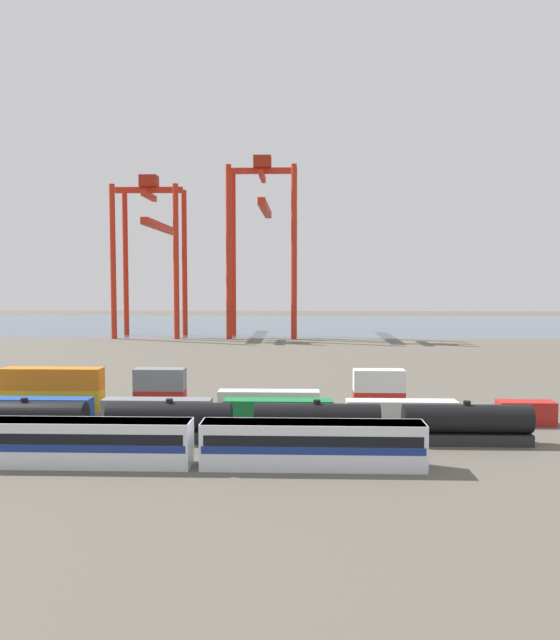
{
  "coord_description": "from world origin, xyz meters",
  "views": [
    {
      "loc": [
        15.05,
        -75.38,
        15.74
      ],
      "look_at": [
        11.57,
        24.62,
        9.41
      ],
      "focal_mm": 34.98,
      "sensor_mm": 36.0,
      "label": 1
    }
  ],
  "objects_px": {
    "freight_tank_row": "(170,421)",
    "shipping_container_4": "(401,412)",
    "passenger_train": "(82,441)",
    "gantry_crane_west": "(153,239)",
    "gantry_crane_central": "(263,228)",
    "shipping_container_14": "(379,402)",
    "shipping_container_3": "(278,411)"
  },
  "relations": [
    {
      "from": "shipping_container_3",
      "to": "shipping_container_4",
      "type": "bearing_deg",
      "value": 0.0
    },
    {
      "from": "passenger_train",
      "to": "gantry_crane_west",
      "type": "xyz_separation_m",
      "value": [
        -23.6,
        124.72,
        25.27
      ]
    },
    {
      "from": "freight_tank_row",
      "to": "shipping_container_14",
      "type": "distance_m",
      "value": 26.13
    },
    {
      "from": "passenger_train",
      "to": "shipping_container_3",
      "type": "height_order",
      "value": "passenger_train"
    },
    {
      "from": "shipping_container_3",
      "to": "shipping_container_4",
      "type": "relative_size",
      "value": 1.0
    },
    {
      "from": "shipping_container_4",
      "to": "shipping_container_14",
      "type": "relative_size",
      "value": 2.0
    },
    {
      "from": "passenger_train",
      "to": "gantry_crane_central",
      "type": "relative_size",
      "value": 1.17
    },
    {
      "from": "gantry_crane_west",
      "to": "gantry_crane_central",
      "type": "distance_m",
      "value": 31.62
    },
    {
      "from": "passenger_train",
      "to": "gantry_crane_west",
      "type": "height_order",
      "value": "gantry_crane_west"
    },
    {
      "from": "gantry_crane_west",
      "to": "gantry_crane_central",
      "type": "relative_size",
      "value": 0.9
    },
    {
      "from": "passenger_train",
      "to": "shipping_container_14",
      "type": "bearing_deg",
      "value": 38.41
    },
    {
      "from": "passenger_train",
      "to": "shipping_container_14",
      "type": "height_order",
      "value": "passenger_train"
    },
    {
      "from": "shipping_container_4",
      "to": "gantry_crane_central",
      "type": "xyz_separation_m",
      "value": [
        -21.84,
        107.38,
        29.09
      ]
    },
    {
      "from": "shipping_container_4",
      "to": "gantry_crane_west",
      "type": "bearing_deg",
      "value": 116.24
    },
    {
      "from": "shipping_container_4",
      "to": "shipping_container_14",
      "type": "distance_m",
      "value": 5.88
    },
    {
      "from": "freight_tank_row",
      "to": "shipping_container_14",
      "type": "relative_size",
      "value": 11.57
    },
    {
      "from": "gantry_crane_west",
      "to": "freight_tank_row",
      "type": "bearing_deg",
      "value": -75.83
    },
    {
      "from": "freight_tank_row",
      "to": "shipping_container_4",
      "type": "xyz_separation_m",
      "value": [
        23.92,
        8.28,
        -0.65
      ]
    },
    {
      "from": "passenger_train",
      "to": "freight_tank_row",
      "type": "bearing_deg",
      "value": 54.98
    },
    {
      "from": "shipping_container_3",
      "to": "gantry_crane_central",
      "type": "relative_size",
      "value": 0.24
    },
    {
      "from": "freight_tank_row",
      "to": "gantry_crane_central",
      "type": "xyz_separation_m",
      "value": [
        2.08,
        115.66,
        28.45
      ]
    },
    {
      "from": "freight_tank_row",
      "to": "gantry_crane_west",
      "type": "xyz_separation_m",
      "value": [
        -29.39,
        116.45,
        25.47
      ]
    },
    {
      "from": "gantry_crane_west",
      "to": "shipping_container_4",
      "type": "bearing_deg",
      "value": -63.76
    },
    {
      "from": "shipping_container_14",
      "to": "gantry_crane_west",
      "type": "xyz_separation_m",
      "value": [
        -51.53,
        102.57,
        26.12
      ]
    },
    {
      "from": "shipping_container_14",
      "to": "gantry_crane_central",
      "type": "bearing_deg",
      "value": 101.14
    },
    {
      "from": "shipping_container_3",
      "to": "shipping_container_14",
      "type": "relative_size",
      "value": 2.0
    },
    {
      "from": "shipping_container_14",
      "to": "gantry_crane_central",
      "type": "xyz_separation_m",
      "value": [
        -20.05,
        101.79,
        29.09
      ]
    },
    {
      "from": "shipping_container_3",
      "to": "gantry_crane_west",
      "type": "distance_m",
      "value": 118.17
    },
    {
      "from": "freight_tank_row",
      "to": "gantry_crane_central",
      "type": "height_order",
      "value": "gantry_crane_central"
    },
    {
      "from": "gantry_crane_central",
      "to": "shipping_container_14",
      "type": "bearing_deg",
      "value": -78.86
    },
    {
      "from": "freight_tank_row",
      "to": "shipping_container_3",
      "type": "relative_size",
      "value": 5.78
    },
    {
      "from": "freight_tank_row",
      "to": "shipping_container_4",
      "type": "bearing_deg",
      "value": 19.09
    }
  ]
}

